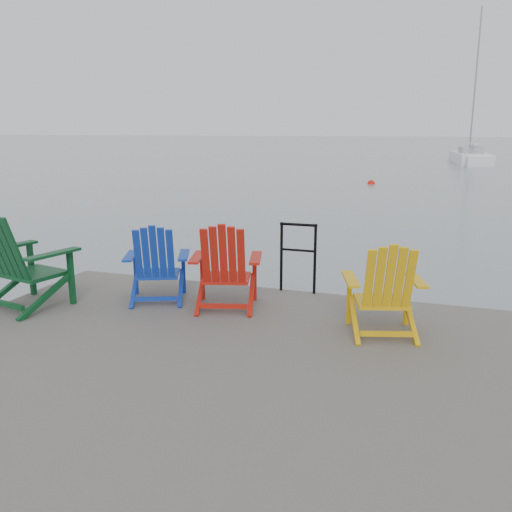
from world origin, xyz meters
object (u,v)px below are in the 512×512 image
(handrail, at_px, (298,251))
(chair_green, at_px, (22,259))
(chair_yellow, at_px, (385,289))
(chair_red, at_px, (225,266))
(buoy_b, at_px, (371,184))
(sailboat_near, at_px, (470,158))
(chair_blue, at_px, (156,263))

(handrail, height_order, chair_green, chair_green)
(handrail, height_order, chair_yellow, chair_yellow)
(chair_green, relative_size, chair_red, 1.14)
(handrail, xyz_separation_m, chair_red, (-0.64, -0.91, -0.03))
(handrail, xyz_separation_m, buoy_b, (-1.40, 19.88, -1.04))
(chair_green, relative_size, chair_yellow, 1.19)
(buoy_b, bearing_deg, handrail, -85.97)
(handrail, distance_m, sailboat_near, 38.98)
(chair_yellow, relative_size, sailboat_near, 0.08)
(sailboat_near, bearing_deg, chair_blue, -102.97)
(chair_green, distance_m, buoy_b, 21.58)
(handrail, relative_size, chair_blue, 0.94)
(chair_blue, xyz_separation_m, buoy_b, (0.12, 20.79, -0.98))
(handrail, height_order, chair_red, chair_red)
(handrail, distance_m, chair_red, 1.11)
(chair_green, xyz_separation_m, chair_red, (2.25, 0.72, -0.07))
(handrail, bearing_deg, chair_green, -150.59)
(buoy_b, bearing_deg, chair_yellow, -82.97)
(chair_green, xyz_separation_m, sailboat_near, (6.69, 40.42, -0.73))
(chair_green, bearing_deg, handrail, 41.98)
(sailboat_near, bearing_deg, chair_green, -104.72)
(handrail, relative_size, buoy_b, 2.46)
(handrail, xyz_separation_m, chair_green, (-2.88, -1.63, 0.04))
(handrail, bearing_deg, buoy_b, 94.03)
(chair_red, bearing_deg, sailboat_near, 68.15)
(chair_blue, xyz_separation_m, chair_yellow, (2.72, -0.28, 0.01))
(handrail, bearing_deg, sailboat_near, 84.39)
(buoy_b, bearing_deg, chair_blue, -90.34)
(chair_green, bearing_deg, chair_red, 30.30)
(chair_green, bearing_deg, sailboat_near, 93.17)
(chair_yellow, height_order, sailboat_near, sailboat_near)
(chair_blue, relative_size, chair_red, 0.94)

